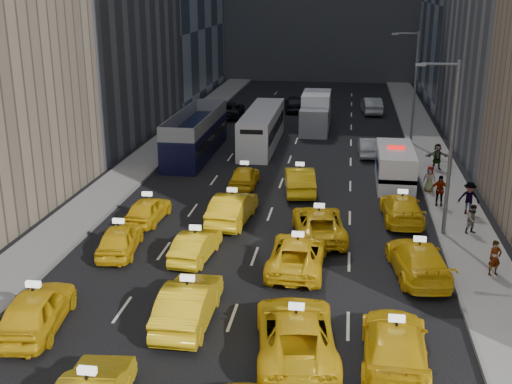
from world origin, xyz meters
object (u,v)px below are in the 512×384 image
at_px(pedestrian_0, 495,258).
at_px(box_truck, 316,113).
at_px(double_decker, 196,134).
at_px(nypd_van, 395,167).
at_px(city_bus, 262,128).

bearing_deg(pedestrian_0, box_truck, 90.31).
height_order(double_decker, pedestrian_0, double_decker).
bearing_deg(double_decker, nypd_van, -18.29).
bearing_deg(city_bus, nypd_van, -44.23).
distance_m(city_bus, box_truck, 7.55).
relative_size(double_decker, pedestrian_0, 7.09).
xyz_separation_m(double_decker, box_truck, (8.48, 10.05, -0.04)).
height_order(nypd_van, pedestrian_0, nypd_van).
xyz_separation_m(nypd_van, city_bus, (-9.92, 9.03, 0.28)).
relative_size(double_decker, city_bus, 1.00).
bearing_deg(city_bus, pedestrian_0, -61.21).
bearing_deg(nypd_van, pedestrian_0, -80.33).
distance_m(nypd_van, pedestrian_0, 14.06).
height_order(nypd_van, double_decker, double_decker).
xyz_separation_m(double_decker, pedestrian_0, (18.01, -19.04, -0.68)).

